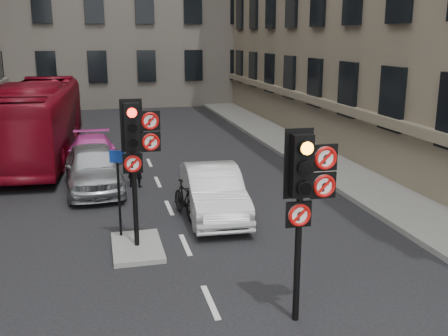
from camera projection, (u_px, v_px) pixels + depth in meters
name	position (u px, v px, depth m)	size (l,w,h in m)	color
pavement_right	(331.00, 162.00, 21.39)	(3.00, 50.00, 0.16)	gray
centre_island	(137.00, 247.00, 12.89)	(1.20, 2.00, 0.12)	gray
signal_near	(305.00, 186.00, 9.10)	(0.91, 0.40, 3.58)	black
signal_far	(136.00, 142.00, 12.25)	(0.91, 0.40, 3.58)	black
car_silver	(93.00, 168.00, 17.72)	(1.82, 4.53, 1.54)	#96999D
car_white	(213.00, 192.00, 15.19)	(1.52, 4.37, 1.44)	silver
car_pink	(92.00, 153.00, 20.48)	(1.79, 4.39, 1.27)	#D33EA2
bus_red	(37.00, 120.00, 22.28)	(2.70, 11.56, 3.22)	maroon
motorcycle	(184.00, 200.00, 15.04)	(0.50, 1.78, 1.07)	black
motorcyclist	(134.00, 163.00, 18.01)	(0.63, 0.41, 1.73)	black
info_sign	(118.00, 181.00, 13.13)	(0.38, 0.17, 2.25)	black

